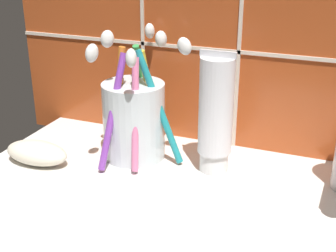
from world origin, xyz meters
TOP-DOWN VIEW (x-y plane):
  - sink_counter at (0.00, 0.00)cm, footprint 56.50×33.16cm
  - tile_wall_backsplash at (0.01, 16.83)cm, footprint 66.50×1.72cm
  - toothbrush_cup at (-10.33, 7.73)cm, footprint 12.55×15.51cm
  - toothpaste_tube at (0.89, 7.76)cm, footprint 4.51×4.30cm
  - soap_bar at (-21.53, 0.83)cm, footprint 8.98×4.62cm

SIDE VIEW (x-z plane):
  - sink_counter at x=0.00cm, z-range 0.00..2.00cm
  - soap_bar at x=-21.53cm, z-range 2.00..5.03cm
  - toothbrush_cup at x=-10.33cm, z-range -0.97..16.54cm
  - toothpaste_tube at x=0.89cm, z-range 1.96..17.74cm
  - tile_wall_backsplash at x=0.01cm, z-range 0.01..41.60cm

